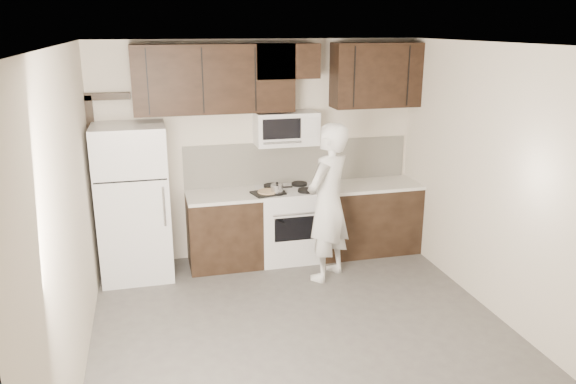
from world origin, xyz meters
name	(u,v)px	position (x,y,z in m)	size (l,w,h in m)	color
floor	(308,340)	(0.00, 0.00, 0.00)	(4.50, 4.50, 0.00)	#4D4A48
back_wall	(259,150)	(0.00, 2.25, 1.35)	(4.00, 4.00, 0.00)	beige
ceiling	(312,45)	(0.00, 0.00, 2.70)	(4.50, 4.50, 0.00)	white
counter_run	(312,222)	(0.60, 1.94, 0.46)	(2.95, 0.64, 0.91)	black
stove	(288,224)	(0.30, 1.94, 0.46)	(0.76, 0.66, 0.94)	silver
backsplash	(298,162)	(0.50, 2.24, 1.18)	(2.90, 0.02, 0.54)	silver
upper_cabinets	(278,75)	(0.21, 2.08, 2.28)	(3.48, 0.35, 0.78)	black
microwave	(286,128)	(0.30, 2.06, 1.65)	(0.76, 0.42, 0.40)	silver
refrigerator	(134,202)	(-1.55, 1.89, 0.90)	(0.80, 0.76, 1.80)	silver
door_trim	(99,168)	(-1.92, 2.21, 1.25)	(0.50, 0.08, 2.12)	black
saucepan	(277,189)	(0.12, 1.79, 0.97)	(0.26, 0.15, 0.15)	silver
baking_tray	(268,193)	(0.02, 1.82, 0.92)	(0.37, 0.28, 0.02)	black
pizza	(268,191)	(0.02, 1.82, 0.94)	(0.25, 0.25, 0.02)	#CFBA8B
person	(328,203)	(0.60, 1.28, 0.92)	(0.67, 0.44, 1.83)	white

